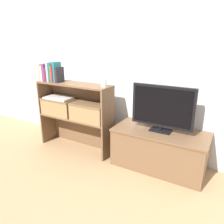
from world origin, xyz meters
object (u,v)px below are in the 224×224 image
book_skyblue (51,72)px  book_teal (57,72)px  laptop (59,98)px  tv_stand (159,149)px  book_maroon (49,74)px  baby_monitor (104,83)px  book_ivory (45,73)px  tv (162,108)px  book_forest (53,73)px  book_tan (43,72)px  book_crimson (55,74)px  book_plum (47,72)px  book_charcoal (59,75)px  storage_basket_right (90,111)px  storage_basket_left (60,106)px

book_skyblue → book_teal: bearing=-0.0°
laptop → tv_stand: bearing=4.5°
book_maroon → baby_monitor: (0.79, 0.04, -0.04)m
baby_monitor → tv_stand: bearing=7.9°
baby_monitor → book_teal: bearing=-176.9°
book_ivory → book_teal: (0.20, 0.00, 0.03)m
baby_monitor → book_skyblue: bearing=-177.3°
tv → book_skyblue: 1.43m
book_skyblue → book_forest: (0.04, 0.00, -0.02)m
book_ivory → baby_monitor: 0.86m
book_tan → book_ivory: (0.03, 0.00, -0.01)m
book_crimson → baby_monitor: 0.68m
book_plum → book_charcoal: book_plum is taller
book_plum → book_ivory: bearing=180.0°
book_crimson → laptop: book_crimson is taller
book_ivory → baby_monitor: bearing=2.4°
book_tan → book_charcoal: (0.27, 0.00, -0.01)m
tv_stand → book_ivory: book_ivory is taller
book_maroon → baby_monitor: size_ratio=1.52×
tv_stand → book_forest: 1.56m
storage_basket_right → book_tan: bearing=-178.3°
tv_stand → book_crimson: (-1.33, -0.13, 0.74)m
book_plum → book_crimson: (0.14, 0.00, -0.01)m
book_forest → book_crimson: (0.03, -0.00, -0.00)m
book_charcoal → baby_monitor: (0.62, 0.04, -0.05)m
book_tan → book_ivory: size_ratio=1.11×
book_skyblue → book_crimson: book_skyblue is taller
book_crimson → book_teal: (0.03, 0.00, 0.02)m
book_charcoal → baby_monitor: size_ratio=1.56×
book_forest → book_charcoal: bearing=-0.0°
book_forest → book_teal: book_teal is taller
book_tan → tv: bearing=4.6°
tv_stand → laptop: 1.39m
tv_stand → book_maroon: book_maroon is taller
tv → book_charcoal: (-1.27, -0.12, 0.26)m
book_tan → laptop: (0.21, 0.02, -0.31)m
tv_stand → baby_monitor: bearing=-172.1°
book_tan → book_ivory: bearing=0.0°
tv → book_maroon: book_maroon is taller
book_maroon → book_skyblue: book_skyblue is taller
baby_monitor → storage_basket_right: baby_monitor is taller
book_skyblue → book_charcoal: size_ratio=1.29×
book_crimson → book_charcoal: size_ratio=1.07×
book_charcoal → laptop: 0.30m
book_tan → book_ivory: book_tan is taller
book_tan → book_plum: size_ratio=0.95×
book_crimson → baby_monitor: book_crimson is taller
book_maroon → book_skyblue: 0.05m
baby_monitor → book_maroon: bearing=-177.4°
book_charcoal → storage_basket_left: (-0.05, 0.02, -0.40)m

